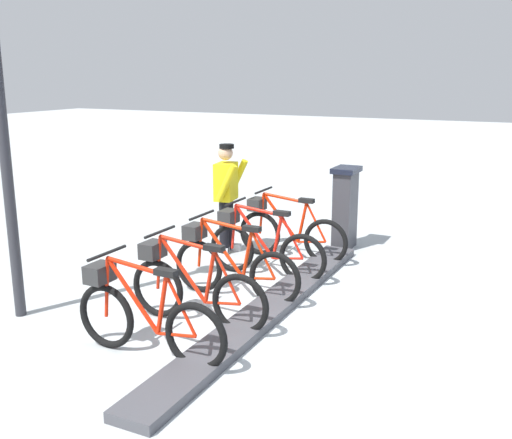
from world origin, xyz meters
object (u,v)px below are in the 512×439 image
at_px(bike_docked_0, 287,231).
at_px(bike_docked_2, 230,264).
at_px(payment_kiosk, 345,206).
at_px(bike_docked_4, 142,315).
at_px(bike_docked_3, 191,287).
at_px(worker_near_rack, 227,194).
at_px(bike_docked_1, 261,246).

relative_size(bike_docked_0, bike_docked_2, 1.00).
bearing_deg(payment_kiosk, bike_docked_4, 82.68).
relative_size(bike_docked_3, bike_docked_4, 1.00).
relative_size(bike_docked_3, worker_near_rack, 1.04).
bearing_deg(bike_docked_4, bike_docked_2, -90.00).
bearing_deg(bike_docked_2, payment_kiosk, -101.99).
distance_m(bike_docked_3, worker_near_rack, 2.78).
distance_m(bike_docked_1, bike_docked_4, 2.64).
xyz_separation_m(bike_docked_1, bike_docked_2, (0.00, 0.88, 0.00)).
distance_m(bike_docked_2, bike_docked_4, 1.76).
bearing_deg(bike_docked_3, bike_docked_2, -90.00).
bearing_deg(bike_docked_4, worker_near_rack, -74.27).
relative_size(bike_docked_0, bike_docked_1, 1.00).
relative_size(bike_docked_2, worker_near_rack, 1.04).
bearing_deg(bike_docked_0, payment_kiosk, -121.51).
bearing_deg(worker_near_rack, bike_docked_0, -175.23).
bearing_deg(payment_kiosk, bike_docked_1, 72.49).
height_order(bike_docked_1, worker_near_rack, worker_near_rack).
height_order(payment_kiosk, bike_docked_2, payment_kiosk).
bearing_deg(bike_docked_0, worker_near_rack, 4.77).
height_order(bike_docked_0, bike_docked_4, same).
relative_size(bike_docked_0, bike_docked_3, 1.00).
height_order(payment_kiosk, worker_near_rack, worker_near_rack).
bearing_deg(bike_docked_4, payment_kiosk, -97.32).
xyz_separation_m(bike_docked_2, bike_docked_3, (0.00, 0.88, 0.00)).
xyz_separation_m(bike_docked_0, bike_docked_2, (0.00, 1.76, 0.00)).
xyz_separation_m(payment_kiosk, bike_docked_0, (0.57, 0.93, -0.24)).
bearing_deg(bike_docked_1, payment_kiosk, -107.51).
relative_size(bike_docked_2, bike_docked_3, 1.00).
bearing_deg(payment_kiosk, bike_docked_0, 58.49).
relative_size(payment_kiosk, bike_docked_1, 0.74).
relative_size(bike_docked_0, bike_docked_4, 1.00).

